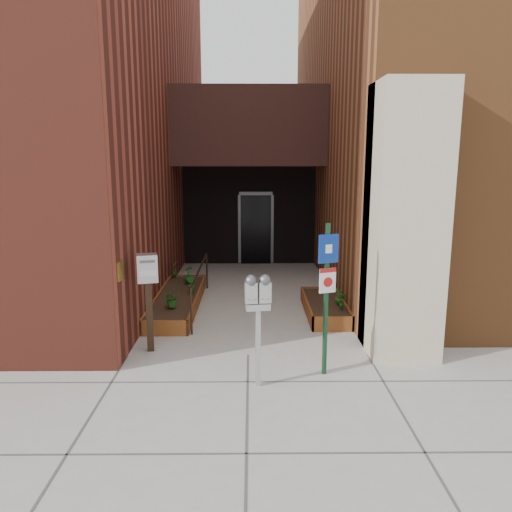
{
  "coord_description": "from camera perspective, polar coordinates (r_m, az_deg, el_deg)",
  "views": [
    {
      "loc": [
        0.06,
        -7.81,
        3.26
      ],
      "look_at": [
        0.15,
        1.8,
        1.33
      ],
      "focal_mm": 35.0,
      "sensor_mm": 36.0,
      "label": 1
    }
  ],
  "objects": [
    {
      "name": "shrub_right_a",
      "position": [
        10.35,
        9.45,
        -4.56
      ],
      "size": [
        0.23,
        0.23,
        0.29
      ],
      "primitive_type": "imported",
      "rotation": [
        0.0,
        0.0,
        0.93
      ],
      "color": "#215A19",
      "rests_on": "planter_right"
    },
    {
      "name": "parking_meter",
      "position": [
        6.98,
        0.23,
        -5.11
      ],
      "size": [
        0.38,
        0.19,
        1.65
      ],
      "color": "#AFAFB2",
      "rests_on": "ground"
    },
    {
      "name": "shrub_right_c",
      "position": [
        11.4,
        8.19,
        -3.0
      ],
      "size": [
        0.37,
        0.37,
        0.3
      ],
      "primitive_type": "imported",
      "rotation": [
        0.0,
        0.0,
        4.19
      ],
      "color": "#1A5A19",
      "rests_on": "planter_right"
    },
    {
      "name": "planter_left",
      "position": [
        11.09,
        -8.92,
        -5.15
      ],
      "size": [
        0.9,
        3.6,
        0.3
      ],
      "color": "brown",
      "rests_on": "ground"
    },
    {
      "name": "shrub_right_b",
      "position": [
        10.02,
        9.8,
        -5.01
      ],
      "size": [
        0.18,
        0.18,
        0.33
      ],
      "primitive_type": "imported",
      "rotation": [
        0.0,
        0.0,
        3.08
      ],
      "color": "#1D5719",
      "rests_on": "planter_right"
    },
    {
      "name": "shrub_left_a",
      "position": [
        10.1,
        -9.59,
        -4.75
      ],
      "size": [
        0.46,
        0.46,
        0.37
      ],
      "primitive_type": "imported",
      "rotation": [
        0.0,
        0.0,
        0.61
      ],
      "color": "#1F5418",
      "rests_on": "planter_left"
    },
    {
      "name": "architecture",
      "position": [
        14.81,
        -1.56,
        18.05
      ],
      "size": [
        20.0,
        14.6,
        10.0
      ],
      "color": "maroon",
      "rests_on": "ground"
    },
    {
      "name": "planter_right",
      "position": [
        10.6,
        7.87,
        -5.89
      ],
      "size": [
        0.8,
        2.2,
        0.3
      ],
      "color": "brown",
      "rests_on": "ground"
    },
    {
      "name": "ground",
      "position": [
        8.47,
        -0.94,
        -11.28
      ],
      "size": [
        80.0,
        80.0,
        0.0
      ],
      "primitive_type": "plane",
      "color": "#9E9991",
      "rests_on": "ground"
    },
    {
      "name": "sign_post",
      "position": [
        7.39,
        8.11,
        -3.14
      ],
      "size": [
        0.3,
        0.13,
        2.31
      ],
      "color": "#163C22",
      "rests_on": "ground"
    },
    {
      "name": "shrub_left_b",
      "position": [
        11.14,
        -7.45,
        -3.21
      ],
      "size": [
        0.25,
        0.25,
        0.34
      ],
      "primitive_type": "imported",
      "rotation": [
        0.0,
        0.0,
        2.04
      ],
      "color": "#1C5618",
      "rests_on": "planter_left"
    },
    {
      "name": "shrub_left_c",
      "position": [
        11.94,
        -7.67,
        -2.1
      ],
      "size": [
        0.31,
        0.31,
        0.4
      ],
      "primitive_type": "imported",
      "rotation": [
        0.0,
        0.0,
        4.06
      ],
      "color": "#1A5C1B",
      "rests_on": "planter_left"
    },
    {
      "name": "payment_dropbox",
      "position": [
        8.47,
        -12.25,
        -2.9
      ],
      "size": [
        0.38,
        0.32,
        1.68
      ],
      "color": "black",
      "rests_on": "ground"
    },
    {
      "name": "shrub_left_d",
      "position": [
        12.57,
        -9.28,
        -1.48
      ],
      "size": [
        0.25,
        0.25,
        0.39
      ],
      "primitive_type": "imported",
      "rotation": [
        0.0,
        0.0,
        4.93
      ],
      "color": "#245418",
      "rests_on": "planter_left"
    },
    {
      "name": "handrail",
      "position": [
        10.82,
        -6.43,
        -2.13
      ],
      "size": [
        0.04,
        3.34,
        0.9
      ],
      "color": "black",
      "rests_on": "ground"
    }
  ]
}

